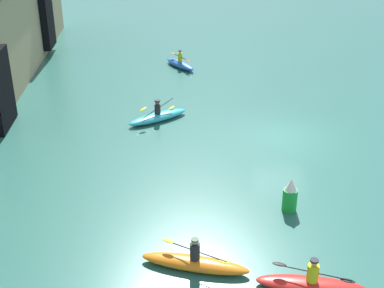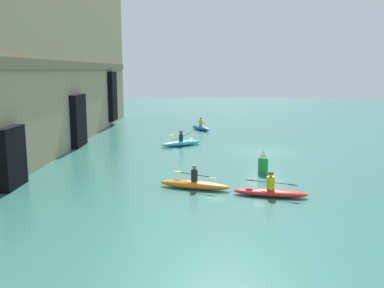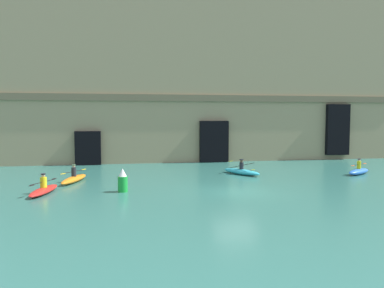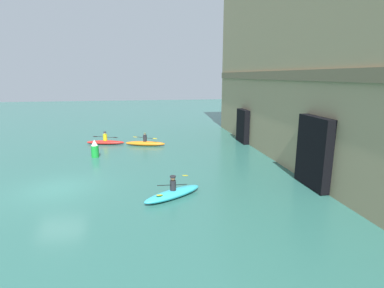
{
  "view_description": "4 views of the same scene",
  "coord_description": "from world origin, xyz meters",
  "px_view_note": "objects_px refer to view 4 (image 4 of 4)",
  "views": [
    {
      "loc": [
        -23.25,
        5.78,
        11.35
      ],
      "look_at": [
        -3.13,
        4.62,
        1.29
      ],
      "focal_mm": 50.0,
      "sensor_mm": 36.0,
      "label": 1
    },
    {
      "loc": [
        -29.76,
        4.58,
        5.74
      ],
      "look_at": [
        -1.82,
        5.17,
        0.87
      ],
      "focal_mm": 40.0,
      "sensor_mm": 36.0,
      "label": 2
    },
    {
      "loc": [
        -6.19,
        -20.49,
        4.31
      ],
      "look_at": [
        -1.1,
        8.09,
        2.18
      ],
      "focal_mm": 35.0,
      "sensor_mm": 36.0,
      "label": 3
    },
    {
      "loc": [
        16.41,
        4.65,
        6.03
      ],
      "look_at": [
        -2.96,
        7.96,
        1.52
      ],
      "focal_mm": 28.0,
      "sensor_mm": 36.0,
      "label": 4
    }
  ],
  "objects_px": {
    "kayak_orange": "(145,143)",
    "kayak_red": "(105,142)",
    "marker_buoy": "(95,149)",
    "kayak_cyan": "(173,193)"
  },
  "relations": [
    {
      "from": "kayak_red",
      "to": "kayak_orange",
      "type": "bearing_deg",
      "value": 172.81
    },
    {
      "from": "kayak_cyan",
      "to": "marker_buoy",
      "type": "distance_m",
      "value": 10.02
    },
    {
      "from": "kayak_orange",
      "to": "kayak_red",
      "type": "bearing_deg",
      "value": 177.74
    },
    {
      "from": "kayak_red",
      "to": "kayak_orange",
      "type": "distance_m",
      "value": 3.7
    },
    {
      "from": "marker_buoy",
      "to": "kayak_red",
      "type": "bearing_deg",
      "value": 176.29
    },
    {
      "from": "kayak_cyan",
      "to": "marker_buoy",
      "type": "bearing_deg",
      "value": 88.44
    },
    {
      "from": "kayak_cyan",
      "to": "kayak_orange",
      "type": "distance_m",
      "value": 11.94
    },
    {
      "from": "kayak_red",
      "to": "kayak_orange",
      "type": "relative_size",
      "value": 0.96
    },
    {
      "from": "kayak_cyan",
      "to": "kayak_orange",
      "type": "bearing_deg",
      "value": 64.32
    },
    {
      "from": "kayak_red",
      "to": "kayak_orange",
      "type": "xyz_separation_m",
      "value": [
        1.18,
        3.51,
        0.02
      ]
    }
  ]
}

